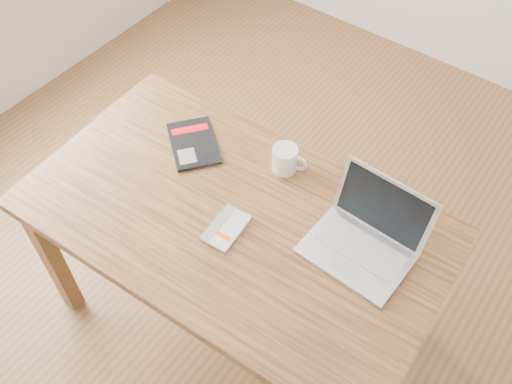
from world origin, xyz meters
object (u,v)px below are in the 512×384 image
Objects in this scene: coffee_mug at (286,159)px; laptop at (366,237)px; desk at (234,230)px; white_guidebook at (226,228)px; black_guidebook at (193,143)px.

laptop is at bearing -29.42° from coffee_mug.
white_guidebook is (0.02, -0.06, 0.10)m from desk.
black_guidebook is (-0.32, 0.17, 0.10)m from desk.
laptop is at bearing 17.61° from desk.
white_guidebook is at bearing -102.87° from coffee_mug.
desk is 0.31m from coffee_mug.
desk is 4.36× the size of laptop.
black_guidebook is 0.73m from laptop.
desk is at bearing -106.61° from coffee_mug.
laptop reaches higher than desk.
white_guidebook is at bearing -85.75° from black_guidebook.
desk is at bearing 101.24° from white_guidebook.
white_guidebook is at bearing -149.31° from laptop.
coffee_mug reaches higher than white_guidebook.
laptop is at bearing -52.77° from black_guidebook.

